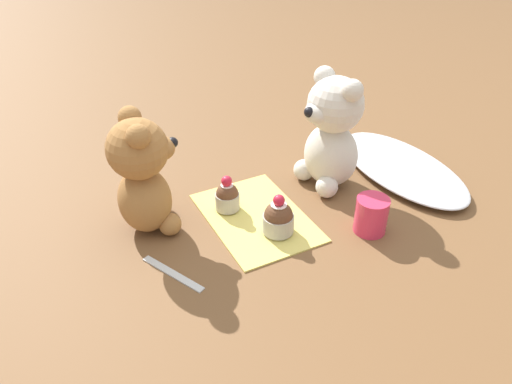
{
  "coord_description": "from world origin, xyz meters",
  "views": [
    {
      "loc": [
        0.63,
        -0.33,
        0.54
      ],
      "look_at": [
        0.0,
        0.0,
        0.06
      ],
      "focal_mm": 35.0,
      "sensor_mm": 36.0,
      "label": 1
    }
  ],
  "objects": [
    {
      "name": "cupcake_near_tan_bear",
      "position": [
        -0.04,
        -0.04,
        0.03
      ],
      "size": [
        0.04,
        0.04,
        0.07
      ],
      "color": "#B2ADA3",
      "rests_on": "knitted_placemat"
    },
    {
      "name": "teddy_bear_cream",
      "position": [
        -0.04,
        0.18,
        0.11
      ],
      "size": [
        0.12,
        0.12,
        0.23
      ],
      "rotation": [
        0.0,
        0.0,
        0.08
      ],
      "color": "silver",
      "rests_on": "ground_plane"
    },
    {
      "name": "ground_plane",
      "position": [
        0.0,
        0.0,
        0.0
      ],
      "size": [
        4.0,
        4.0,
        0.0
      ],
      "primitive_type": "plane",
      "color": "brown"
    },
    {
      "name": "teaspoon",
      "position": [
        0.07,
        -0.18,
        0.0
      ],
      "size": [
        0.12,
        0.06,
        0.01
      ],
      "primitive_type": "cube",
      "rotation": [
        0.0,
        0.0,
        3.59
      ],
      "color": "silver",
      "rests_on": "ground_plane"
    },
    {
      "name": "teddy_bear_tan",
      "position": [
        -0.06,
        -0.17,
        0.11
      ],
      "size": [
        0.11,
        0.12,
        0.21
      ],
      "rotation": [
        0.0,
        0.0,
        3.05
      ],
      "color": "#A3703D",
      "rests_on": "ground_plane"
    },
    {
      "name": "cupcake_near_cream_bear",
      "position": [
        0.06,
        0.01,
        0.03
      ],
      "size": [
        0.05,
        0.05,
        0.07
      ],
      "color": "#B2ADA3",
      "rests_on": "knitted_placemat"
    },
    {
      "name": "tulle_cloth",
      "position": [
        0.0,
        0.33,
        0.01
      ],
      "size": [
        0.33,
        0.17,
        0.03
      ],
      "primitive_type": "ellipsoid",
      "color": "silver",
      "rests_on": "ground_plane"
    },
    {
      "name": "knitted_placemat",
      "position": [
        0.0,
        0.0,
        0.0
      ],
      "size": [
        0.24,
        0.16,
        0.01
      ],
      "primitive_type": "cube",
      "color": "#E0D166",
      "rests_on": "ground_plane"
    },
    {
      "name": "juice_glass",
      "position": [
        0.12,
        0.16,
        0.03
      ],
      "size": [
        0.06,
        0.06,
        0.06
      ],
      "primitive_type": "cylinder",
      "color": "#DB3356",
      "rests_on": "ground_plane"
    }
  ]
}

